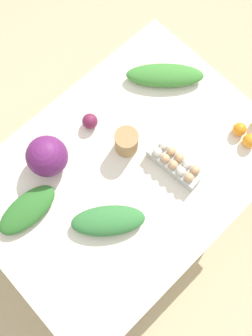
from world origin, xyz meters
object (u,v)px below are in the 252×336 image
object	(u,v)px
paper_bag	(126,142)
egg_carton	(175,163)
beet_root	(90,121)
orange_1	(250,141)
cabbage_purple	(47,156)
greens_bunch_kale	(108,221)
greens_bunch_dandelion	(165,75)
orange_3	(240,129)
greens_bunch_chard	(27,210)

from	to	relation	value
paper_bag	egg_carton	bearing A→B (deg)	-66.37
beet_root	orange_1	bearing A→B (deg)	-51.07
egg_carton	paper_bag	world-z (taller)	paper_bag
cabbage_purple	paper_bag	distance (m)	0.37
greens_bunch_kale	greens_bunch_dandelion	distance (m)	0.78
paper_bag	beet_root	size ratio (longest dim) A/B	1.77
beet_root	orange_1	size ratio (longest dim) A/B	1.12
paper_bag	orange_3	xyz separation A→B (m)	(0.45, -0.32, -0.03)
paper_bag	greens_bunch_chard	size ratio (longest dim) A/B	0.45
egg_carton	orange_3	bearing A→B (deg)	-110.45
paper_bag	orange_3	distance (m)	0.55
cabbage_purple	greens_bunch_dandelion	xyz separation A→B (m)	(0.71, -0.05, -0.06)
egg_carton	greens_bunch_dandelion	bearing A→B (deg)	-44.92
greens_bunch_kale	orange_3	distance (m)	0.76
orange_3	egg_carton	bearing A→B (deg)	164.85
beet_root	orange_1	xyz separation A→B (m)	(0.48, -0.60, -0.00)
greens_bunch_dandelion	cabbage_purple	bearing A→B (deg)	175.57
egg_carton	greens_bunch_dandelion	xyz separation A→B (m)	(0.30, 0.36, -0.01)
greens_bunch_kale	beet_root	xyz separation A→B (m)	(0.26, 0.41, -0.00)
cabbage_purple	orange_3	size ratio (longest dim) A/B	2.90
cabbage_purple	beet_root	distance (m)	0.27
greens_bunch_chard	beet_root	bearing A→B (deg)	14.42
cabbage_purple	greens_bunch_dandelion	distance (m)	0.71
cabbage_purple	orange_1	xyz separation A→B (m)	(0.75, -0.58, -0.06)
orange_1	orange_3	xyz separation A→B (m)	(0.01, 0.07, -0.00)
paper_bag	orange_1	world-z (taller)	paper_bag
greens_bunch_chard	beet_root	size ratio (longest dim) A/B	3.93
greens_bunch_kale	greens_bunch_chard	bearing A→B (deg)	128.47
cabbage_purple	orange_1	bearing A→B (deg)	-37.70
paper_bag	greens_bunch_kale	xyz separation A→B (m)	(-0.31, -0.20, -0.03)
egg_carton	paper_bag	xyz separation A→B (m)	(-0.10, 0.22, 0.02)
egg_carton	greens_bunch_dandelion	distance (m)	0.46
beet_root	egg_carton	bearing A→B (deg)	-71.46
greens_bunch_dandelion	orange_3	world-z (taller)	greens_bunch_dandelion
paper_bag	orange_1	size ratio (longest dim) A/B	1.97
egg_carton	beet_root	bearing A→B (deg)	13.25
paper_bag	beet_root	distance (m)	0.21
greens_bunch_chard	egg_carton	bearing A→B (deg)	-25.77
egg_carton	paper_bag	distance (m)	0.25
greens_bunch_kale	cabbage_purple	bearing A→B (deg)	90.78
egg_carton	orange_1	size ratio (longest dim) A/B	4.12
beet_root	orange_1	distance (m)	0.77
paper_bag	greens_bunch_chard	distance (m)	0.54
egg_carton	paper_bag	size ratio (longest dim) A/B	2.09
cabbage_purple	greens_bunch_dandelion	world-z (taller)	cabbage_purple
greens_bunch_kale	greens_bunch_dandelion	world-z (taller)	greens_bunch_kale
greens_bunch_chard	orange_1	bearing A→B (deg)	-25.92
paper_bag	greens_bunch_kale	world-z (taller)	paper_bag
orange_1	orange_3	size ratio (longest dim) A/B	1.03
cabbage_purple	beet_root	size ratio (longest dim) A/B	2.51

